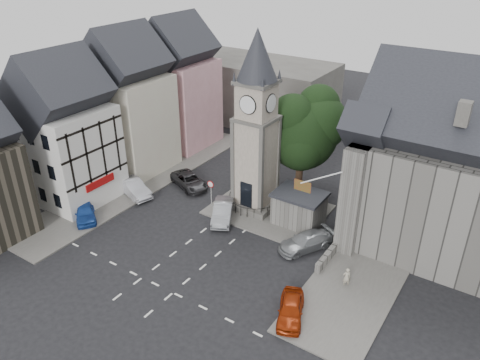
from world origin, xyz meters
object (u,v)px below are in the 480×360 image
Objects in this scene: car_west_blue at (85,212)px; pedestrian at (347,277)px; car_east_red at (291,309)px; clock_tower at (256,125)px; stone_shelter at (299,208)px.

pedestrian is (23.00, 4.28, 0.07)m from car_west_blue.
car_west_blue reaches higher than car_east_red.
clock_tower is 14.89m from pedestrian.
car_east_red is at bearing -48.82° from clock_tower.
clock_tower is 10.26× the size of pedestrian.
car_east_red is at bearing -55.89° from car_west_blue.
car_east_red is (21.12, -0.72, -0.04)m from car_west_blue.
pedestrian is (1.88, 5.00, 0.11)m from car_east_red.
car_east_red is at bearing 28.72° from pedestrian.
stone_shelter is 11.58m from car_east_red.
clock_tower is 3.78× the size of stone_shelter.
stone_shelter is 1.07× the size of car_east_red.
clock_tower reaches higher than pedestrian.
car_west_blue is at bearing -149.04° from stone_shelter.
stone_shelter is 1.01× the size of car_west_blue.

